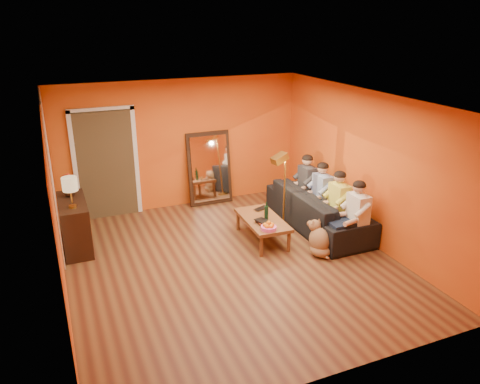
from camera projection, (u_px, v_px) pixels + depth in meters
name	position (u px, v px, depth m)	size (l,w,h in m)	color
room_shell	(223.00, 180.00, 7.37)	(5.00, 5.50, 2.60)	brown
white_accent	(51.00, 174.00, 7.66)	(0.02, 1.90, 2.58)	white
doorway_recess	(105.00, 163.00, 9.04)	(1.06, 0.30, 2.10)	#3F2D19
door_jamb_left	(75.00, 169.00, 8.73)	(0.08, 0.06, 2.20)	white
door_jamb_right	(136.00, 162.00, 9.14)	(0.08, 0.06, 2.20)	white
door_header	(100.00, 109.00, 8.56)	(1.22, 0.06, 0.08)	white
mirror_frame	(209.00, 168.00, 9.71)	(0.92, 0.06, 1.52)	black
mirror_glass	(210.00, 169.00, 9.68)	(0.78, 0.02, 1.36)	white
sideboard	(75.00, 224.00, 7.89)	(0.44, 1.18, 0.85)	black
table_lamp	(71.00, 193.00, 7.39)	(0.24, 0.24, 0.51)	beige
sofa	(318.00, 209.00, 8.69)	(0.96, 2.45, 0.72)	black
coffee_table	(262.00, 229.00, 8.21)	(0.62, 1.22, 0.42)	brown
floor_lamp	(284.00, 193.00, 8.48)	(0.30, 0.24, 1.44)	gold
dog	(319.00, 238.00, 7.68)	(0.33, 0.52, 0.61)	#996545
person_far_left	(357.00, 215.00, 7.78)	(0.70, 0.44, 1.22)	beige
person_mid_left	(339.00, 204.00, 8.26)	(0.70, 0.44, 1.22)	#CECB44
person_mid_right	(322.00, 194.00, 8.73)	(0.70, 0.44, 1.22)	#7B91BF
person_far_right	(307.00, 185.00, 9.21)	(0.70, 0.44, 1.22)	#323237
fruit_bowl	(269.00, 225.00, 7.69)	(0.26, 0.26, 0.16)	#ED53AD
wine_bottle	(266.00, 211.00, 8.06)	(0.07, 0.07, 0.31)	black
tumbler	(266.00, 213.00, 8.27)	(0.09, 0.09, 0.08)	#B27F3F
laptop	(263.00, 209.00, 8.50)	(0.30, 0.19, 0.02)	black
book_lower	(258.00, 224.00, 7.90)	(0.18, 0.24, 0.02)	black
book_mid	(258.00, 223.00, 7.90)	(0.16, 0.22, 0.02)	#B02D14
book_upper	(258.00, 222.00, 7.87)	(0.18, 0.24, 0.02)	black
vase	(70.00, 190.00, 7.92)	(0.20, 0.20, 0.21)	black
flowers	(68.00, 178.00, 7.84)	(0.17, 0.17, 0.42)	#B02D14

